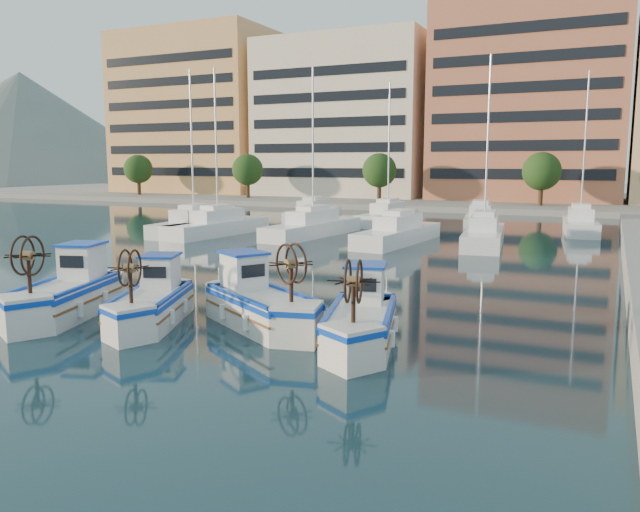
# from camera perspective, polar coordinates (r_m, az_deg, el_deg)

# --- Properties ---
(ground) EXTENTS (300.00, 300.00, 0.00)m
(ground) POSITION_cam_1_polar(r_m,az_deg,el_deg) (20.01, -8.62, -6.31)
(ground) COLOR #1A3C44
(ground) RESTS_ON ground
(waterfront) EXTENTS (180.00, 40.00, 25.60)m
(waterfront) POSITION_cam_1_polar(r_m,az_deg,el_deg) (81.34, 24.42, 12.02)
(waterfront) COLOR gray
(waterfront) RESTS_ON ground
(hill_west) EXTENTS (180.00, 180.00, 60.00)m
(hill_west) POSITION_cam_1_polar(r_m,az_deg,el_deg) (196.61, -25.24, 6.24)
(hill_west) COLOR slate
(hill_west) RESTS_ON ground
(yacht_marina) EXTENTS (37.34, 23.02, 11.50)m
(yacht_marina) POSITION_cam_1_polar(r_m,az_deg,el_deg) (45.91, 7.27, 2.76)
(yacht_marina) COLOR white
(yacht_marina) RESTS_ON ground
(fishing_boat_a) EXTENTS (3.19, 4.88, 2.96)m
(fishing_boat_a) POSITION_cam_1_polar(r_m,az_deg,el_deg) (22.50, -22.14, -3.07)
(fishing_boat_a) COLOR silver
(fishing_boat_a) RESTS_ON ground
(fishing_boat_b) EXTENTS (3.11, 4.39, 2.65)m
(fishing_boat_b) POSITION_cam_1_polar(r_m,az_deg,el_deg) (20.62, -15.11, -3.98)
(fishing_boat_b) COLOR silver
(fishing_boat_b) RESTS_ON ground
(fishing_boat_c) EXTENTS (4.68, 3.88, 2.85)m
(fishing_boat_c) POSITION_cam_1_polar(r_m,az_deg,el_deg) (19.61, -5.55, -4.20)
(fishing_boat_c) COLOR silver
(fishing_boat_c) RESTS_ON ground
(fishing_boat_d) EXTENTS (2.79, 4.49, 2.72)m
(fishing_boat_d) POSITION_cam_1_polar(r_m,az_deg,el_deg) (17.71, 3.79, -5.69)
(fishing_boat_d) COLOR silver
(fishing_boat_d) RESTS_ON ground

